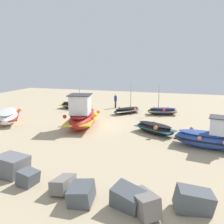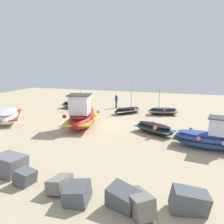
# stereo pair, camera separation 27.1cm
# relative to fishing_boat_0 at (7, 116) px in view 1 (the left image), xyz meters

# --- Properties ---
(ground_plane) EXTENTS (46.42, 46.42, 0.00)m
(ground_plane) POSITION_rel_fishing_boat_0_xyz_m (-7.42, -1.49, -0.61)
(ground_plane) COLOR tan
(fishing_boat_0) EXTENTS (4.03, 4.63, 1.12)m
(fishing_boat_0) POSITION_rel_fishing_boat_0_xyz_m (0.00, 0.00, 0.00)
(fishing_boat_0) COLOR white
(fishing_boat_0) RESTS_ON ground_plane
(fishing_boat_1) EXTENTS (3.25, 1.96, 3.06)m
(fishing_boat_1) POSITION_rel_fishing_boat_0_xyz_m (-12.89, -7.36, -0.21)
(fishing_boat_1) COLOR navy
(fishing_boat_1) RESTS_ON ground_plane
(fishing_boat_2) EXTENTS (3.39, 2.56, 0.87)m
(fishing_boat_2) POSITION_rel_fishing_boat_0_xyz_m (-12.93, -0.64, -0.18)
(fishing_boat_2) COLOR black
(fishing_boat_2) RESTS_ON ground_plane
(fishing_boat_3) EXTENTS (4.12, 2.25, 2.09)m
(fishing_boat_3) POSITION_rel_fishing_boat_0_xyz_m (-16.50, 1.32, 0.09)
(fishing_boat_3) COLOR #2D4C9E
(fishing_boat_3) RESTS_ON ground_plane
(fishing_boat_4) EXTENTS (3.07, 5.36, 2.85)m
(fishing_boat_4) POSITION_rel_fishing_boat_0_xyz_m (-6.95, -0.71, 0.34)
(fishing_boat_4) COLOR maroon
(fishing_boat_4) RESTS_ON ground_plane
(fishing_boat_5) EXTENTS (4.08, 1.92, 2.65)m
(fishing_boat_5) POSITION_rel_fishing_boat_0_xyz_m (-3.08, -7.36, -0.19)
(fishing_boat_5) COLOR black
(fishing_boat_5) RESTS_ON ground_plane
(fishing_boat_6) EXTENTS (2.87, 3.06, 3.26)m
(fishing_boat_6) POSITION_rel_fishing_boat_0_xyz_m (-9.29, -6.79, -0.25)
(fishing_boat_6) COLOR black
(fishing_boat_6) RESTS_ON ground_plane
(person_walking) EXTENTS (0.32, 0.32, 1.62)m
(person_walking) POSITION_rel_fishing_boat_0_xyz_m (-7.28, -9.29, 0.33)
(person_walking) COLOR #2D2D38
(person_walking) RESTS_ON ground_plane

